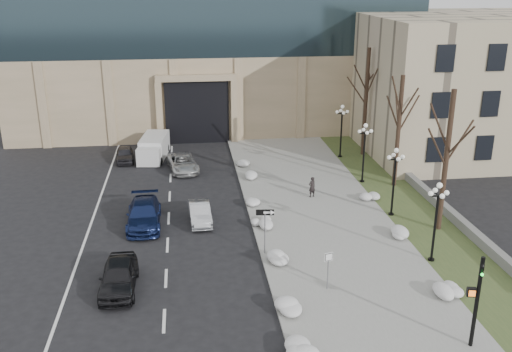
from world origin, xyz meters
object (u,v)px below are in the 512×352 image
at_px(car_a, 119,276).
at_px(car_e, 125,154).
at_px(lamppost_d, 342,124).
at_px(one_way_sign, 268,218).
at_px(lamppost_c, 364,145).
at_px(car_c, 144,214).
at_px(traffic_signal, 475,304).
at_px(keep_sign, 328,263).
at_px(box_truck, 154,148).
at_px(lamppost_a, 437,212).
at_px(car_d, 183,163).
at_px(lamppost_b, 395,173).
at_px(car_b, 200,213).
at_px(pedestrian, 312,187).

distance_m(car_a, car_e, 21.80).
relative_size(car_a, lamppost_d, 0.94).
xyz_separation_m(one_way_sign, lamppost_c, (9.03, 11.08, 0.71)).
bearing_deg(car_c, traffic_signal, -46.13).
relative_size(car_a, keep_sign, 2.05).
distance_m(car_e, keep_sign, 26.24).
bearing_deg(one_way_sign, box_truck, 116.12).
distance_m(car_a, lamppost_a, 17.31).
distance_m(car_d, box_truck, 4.61).
relative_size(keep_sign, lamppost_b, 0.46).
xyz_separation_m(box_truck, traffic_signal, (14.72, -29.30, 1.29)).
relative_size(car_d, lamppost_d, 0.98).
bearing_deg(traffic_signal, lamppost_b, 96.56).
bearing_deg(car_b, box_truck, 100.65).
bearing_deg(car_c, keep_sign, -45.03).
height_order(lamppost_c, lamppost_d, same).
bearing_deg(one_way_sign, lamppost_a, -6.19).
distance_m(traffic_signal, lamppost_a, 7.91).
xyz_separation_m(box_truck, lamppost_d, (16.31, -2.10, 2.18)).
height_order(box_truck, traffic_signal, traffic_signal).
distance_m(car_b, car_c, 3.58).
bearing_deg(car_d, lamppost_a, -61.70).
relative_size(car_a, one_way_sign, 1.56).
bearing_deg(car_d, pedestrian, -48.43).
relative_size(car_c, lamppost_c, 1.09).
distance_m(car_d, lamppost_a, 22.61).
height_order(car_d, lamppost_c, lamppost_c).
height_order(car_a, traffic_signal, traffic_signal).
height_order(car_d, one_way_sign, one_way_sign).
distance_m(car_a, one_way_sign, 8.72).
xyz_separation_m(car_e, pedestrian, (14.18, -10.57, 0.26)).
xyz_separation_m(car_b, one_way_sign, (3.72, -5.26, 1.73)).
relative_size(lamppost_b, lamppost_d, 1.00).
bearing_deg(lamppost_b, lamppost_a, -90.00).
height_order(car_d, car_e, car_d).
bearing_deg(keep_sign, one_way_sign, 105.14).
bearing_deg(keep_sign, car_b, 108.13).
xyz_separation_m(car_e, lamppost_a, (18.77, -20.90, 2.46)).
bearing_deg(car_a, traffic_signal, -23.45).
relative_size(box_truck, one_way_sign, 2.09).
xyz_separation_m(pedestrian, box_truck, (-11.73, 11.27, 0.01)).
bearing_deg(keep_sign, box_truck, 97.30).
distance_m(pedestrian, traffic_signal, 18.32).
relative_size(car_e, traffic_signal, 0.83).
bearing_deg(lamppost_b, car_a, -156.82).
distance_m(one_way_sign, lamppost_c, 14.31).
height_order(box_truck, one_way_sign, one_way_sign).
distance_m(car_e, one_way_sign, 21.40).
relative_size(car_c, box_truck, 0.87).
height_order(car_c, lamppost_b, lamppost_b).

